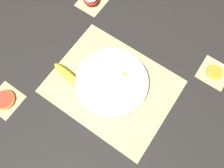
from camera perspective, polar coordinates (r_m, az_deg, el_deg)
The scene contains 9 objects.
ground_plane at distance 0.94m, azimuth 0.00°, elevation -0.64°, with size 6.00×6.00×0.00m, color black.
bamboo_mat_center at distance 0.94m, azimuth 0.00°, elevation -0.58°, with size 0.52×0.41×0.01m.
coaster_mat_near_left at distance 1.02m, azimuth -26.08°, elevation -3.84°, with size 0.13×0.13×0.01m.
coaster_mat_far_left at distance 1.16m, azimuth -5.37°, elevation 20.43°, with size 0.13×0.13×0.01m.
coaster_mat_far_right at distance 1.06m, azimuth 25.08°, elevation 2.67°, with size 0.13×0.13×0.01m.
fruit_salad_bowl at distance 0.90m, azimuth -0.03°, elevation 0.27°, with size 0.30×0.30×0.07m.
whole_banana at distance 0.95m, azimuth -11.07°, elevation 1.87°, with size 0.19×0.06×0.04m.
orange_slice_whole at distance 1.05m, azimuth 25.26°, elevation 2.84°, with size 0.07×0.07×0.01m.
grapefruit_slice at distance 1.01m, azimuth -26.29°, elevation -3.69°, with size 0.09×0.09×0.01m.
Camera 1 is at (0.17, -0.25, 0.89)m, focal length 35.00 mm.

